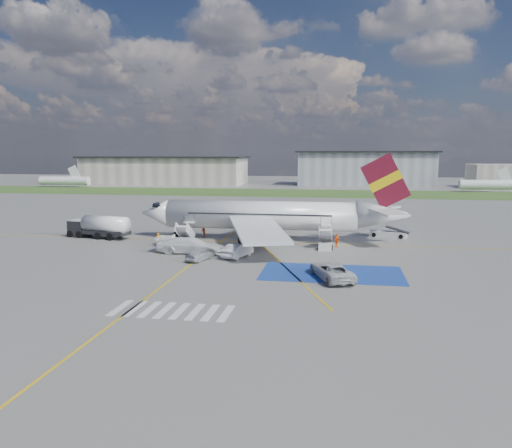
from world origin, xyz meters
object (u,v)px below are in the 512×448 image
Objects in this scene: van_white_a at (331,268)px; van_white_b at (191,243)px; belt_loader at (389,234)px; car_silver_a at (199,255)px; gpu_cart at (167,240)px; airliner at (271,215)px; fuel_tanker at (99,229)px; car_silver_b at (238,250)px.

van_white_b is at bearing -48.85° from van_white_a.
car_silver_a is at bearing -122.69° from belt_loader.
car_silver_a is at bearing -40.71° from van_white_a.
van_white_a is (21.19, -13.63, 0.36)m from gpu_cart.
car_silver_a is at bearing -49.10° from gpu_cart.
car_silver_a is (6.55, -7.93, -0.03)m from gpu_cart.
airliner is at bearing -36.64° from van_white_b.
airliner is at bearing 17.74° from fuel_tanker.
fuel_tanker is 40.92m from belt_loader.
van_white_a is (8.46, -20.12, -2.33)m from airliner.
fuel_tanker is at bearing 63.17° from van_white_b.
gpu_cart is at bearing -9.73° from car_silver_b.
van_white_a reaches higher than gpu_cart.
van_white_b is at bearing 5.80° from car_silver_b.
gpu_cart is 11.79m from car_silver_b.
gpu_cart is at bearing -52.19° from van_white_a.
van_white_b reaches higher than car_silver_b.
van_white_a is (-7.69, -25.09, 0.66)m from belt_loader.
fuel_tanker is 1.50× the size of van_white_b.
fuel_tanker is 2.44× the size of car_silver_a.
belt_loader is at bearing -122.96° from car_silver_a.
car_silver_b is at bearing -11.73° from fuel_tanker.
van_white_a is at bearing 161.14° from car_silver_b.
fuel_tanker is at bearing -153.32° from belt_loader.
airliner is 12.50m from car_silver_b.
airliner is at bearing -146.56° from belt_loader.
belt_loader is (40.25, 7.34, -0.93)m from fuel_tanker.
fuel_tanker is 21.60m from car_silver_a.
car_silver_b is at bearing -121.05° from belt_loader.
fuel_tanker is 23.84m from car_silver_b.
belt_loader is at bearing 22.99° from gpu_cart.
belt_loader is (28.88, 11.46, -0.30)m from gpu_cart.
car_silver_a is at bearing -113.18° from airliner.
airliner reaches higher than car_silver_b.
gpu_cart is 0.34× the size of van_white_a.
airliner reaches higher than gpu_cart.
car_silver_a is at bearing -21.79° from fuel_tanker.
van_white_b reaches higher than gpu_cart.
belt_loader is at bearing 22.46° from fuel_tanker.
belt_loader reaches higher than car_silver_b.
van_white_a reaches higher than belt_loader.
car_silver_a is 0.69× the size of van_white_a.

